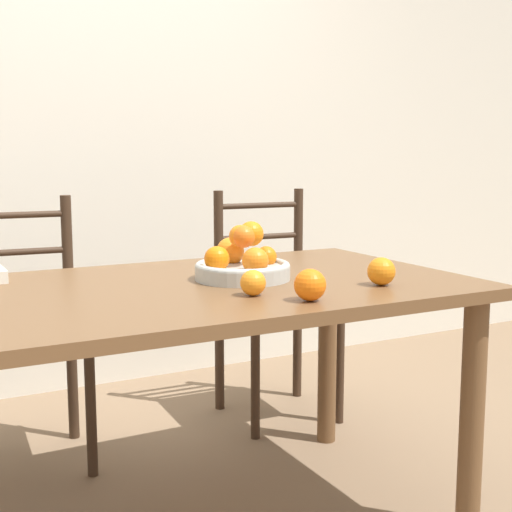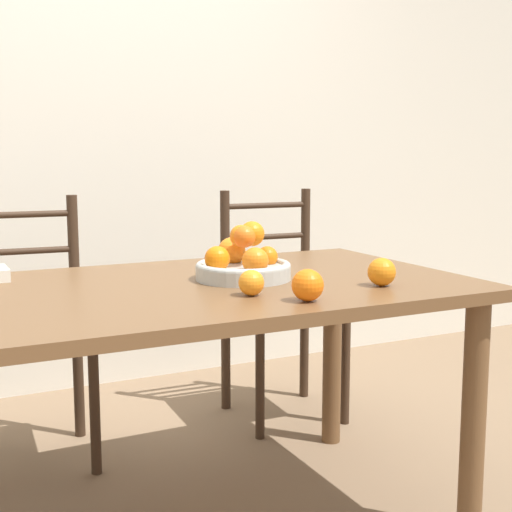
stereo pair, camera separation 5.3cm
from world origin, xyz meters
name	(u,v)px [view 2 (the right image)]	position (x,y,z in m)	size (l,w,h in m)	color
wall_back	(81,107)	(0.00, 1.47, 1.30)	(8.00, 0.06, 2.60)	silver
dining_table	(207,318)	(0.00, 0.00, 0.63)	(1.48, 0.91, 0.73)	brown
fruit_bowl	(243,263)	(0.12, 0.01, 0.78)	(0.28, 0.28, 0.17)	#B2B7B2
orange_loose_0	(382,272)	(0.42, -0.25, 0.77)	(0.08, 0.08, 0.08)	orange
orange_loose_1	(251,283)	(0.04, -0.21, 0.77)	(0.07, 0.07, 0.07)	orange
orange_loose_2	(308,285)	(0.13, -0.34, 0.77)	(0.08, 0.08, 0.08)	orange
chair_left	(28,333)	(-0.39, 0.73, 0.46)	(0.45, 0.43, 0.94)	#382619
chair_right	(280,306)	(0.63, 0.73, 0.46)	(0.44, 0.42, 0.94)	#382619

